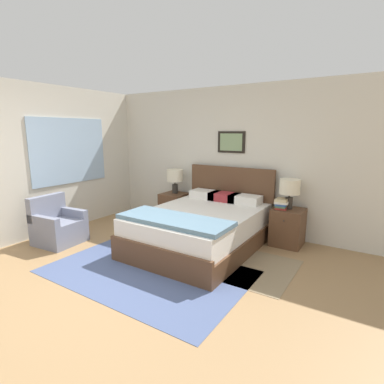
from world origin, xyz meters
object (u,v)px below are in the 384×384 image
at_px(table_lamp_near_window, 175,177).
at_px(table_lamp_by_door, 290,188).
at_px(nightstand_by_door, 288,227).
at_px(armchair, 58,227).
at_px(nightstand_near_window, 175,208).
at_px(bed, 201,227).

relative_size(table_lamp_near_window, table_lamp_by_door, 1.00).
bearing_deg(nightstand_by_door, armchair, -148.61).
bearing_deg(nightstand_near_window, armchair, -115.94).
distance_m(table_lamp_near_window, table_lamp_by_door, 2.24).
height_order(table_lamp_near_window, table_lamp_by_door, same).
xyz_separation_m(armchair, table_lamp_by_door, (3.18, 1.98, 0.66)).
xyz_separation_m(nightstand_near_window, table_lamp_near_window, (-0.00, 0.03, 0.63)).
xyz_separation_m(bed, nightstand_near_window, (-1.12, 0.83, -0.03)).
bearing_deg(bed, nightstand_near_window, 143.51).
height_order(nightstand_near_window, table_lamp_near_window, table_lamp_near_window).
xyz_separation_m(nightstand_by_door, table_lamp_near_window, (-2.25, 0.03, 0.63)).
relative_size(bed, table_lamp_by_door, 4.59).
height_order(bed, table_lamp_by_door, bed).
bearing_deg(table_lamp_near_window, nightstand_near_window, -82.06).
distance_m(bed, nightstand_by_door, 1.40).
bearing_deg(nightstand_near_window, table_lamp_by_door, 0.67).
bearing_deg(nightstand_by_door, table_lamp_near_window, 179.33).
relative_size(bed, nightstand_by_door, 3.67).
height_order(nightstand_near_window, nightstand_by_door, same).
relative_size(nightstand_near_window, table_lamp_by_door, 1.25).
distance_m(nightstand_near_window, nightstand_by_door, 2.25).
distance_m(bed, table_lamp_by_door, 1.53).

